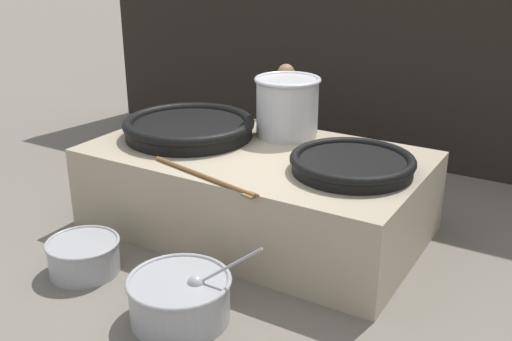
{
  "coord_description": "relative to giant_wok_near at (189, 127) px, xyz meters",
  "views": [
    {
      "loc": [
        3.0,
        -5.01,
        2.93
      ],
      "look_at": [
        0.0,
        0.0,
        0.66
      ],
      "focal_mm": 42.0,
      "sensor_mm": 36.0,
      "label": 1
    }
  ],
  "objects": [
    {
      "name": "giant_wok_near",
      "position": [
        0.0,
        0.0,
        0.0
      ],
      "size": [
        1.45,
        1.45,
        0.21
      ],
      "color": "black",
      "rests_on": "hearth_platform"
    },
    {
      "name": "stock_pot",
      "position": [
        0.9,
        0.6,
        0.23
      ],
      "size": [
        0.73,
        0.73,
        0.66
      ],
      "color": "#B7B7BC",
      "rests_on": "hearth_platform"
    },
    {
      "name": "cook",
      "position": [
        0.49,
        1.32,
        -0.17
      ],
      "size": [
        0.37,
        0.57,
        1.51
      ],
      "rotation": [
        0.0,
        0.0,
        3.22
      ],
      "color": "#8C6647",
      "rests_on": "ground_plane"
    },
    {
      "name": "prep_bowl_vegetables",
      "position": [
        1.21,
        -1.79,
        -0.78
      ],
      "size": [
        1.08,
        0.86,
        0.73
      ],
      "color": "#9E9EA3",
      "rests_on": "ground_plane"
    },
    {
      "name": "hearth_platform",
      "position": [
        0.88,
        -0.03,
        -0.55
      ],
      "size": [
        3.45,
        1.98,
        0.88
      ],
      "color": "tan",
      "rests_on": "ground_plane"
    },
    {
      "name": "giant_wok_far",
      "position": [
        1.96,
        -0.07,
        -0.03
      ],
      "size": [
        1.18,
        1.18,
        0.17
      ],
      "color": "black",
      "rests_on": "hearth_platform"
    },
    {
      "name": "ground_plane",
      "position": [
        0.88,
        -0.03,
        -0.99
      ],
      "size": [
        60.0,
        60.0,
        0.0
      ],
      "primitive_type": "plane",
      "color": "slate"
    },
    {
      "name": "stirring_paddle",
      "position": [
        0.9,
        -0.93,
        -0.09
      ],
      "size": [
        1.33,
        0.37,
        0.04
      ],
      "rotation": [
        0.0,
        0.0,
        -0.22
      ],
      "color": "brown",
      "rests_on": "hearth_platform"
    },
    {
      "name": "prep_bowl_meat",
      "position": [
        -0.02,
        -1.65,
        -0.81
      ],
      "size": [
        0.68,
        0.68,
        0.32
      ],
      "color": "#9E9EA3",
      "rests_on": "ground_plane"
    },
    {
      "name": "back_wall",
      "position": [
        0.88,
        2.79,
        0.98
      ],
      "size": [
        8.55,
        0.24,
        3.95
      ],
      "primitive_type": "cube",
      "color": "black",
      "rests_on": "ground_plane"
    }
  ]
}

